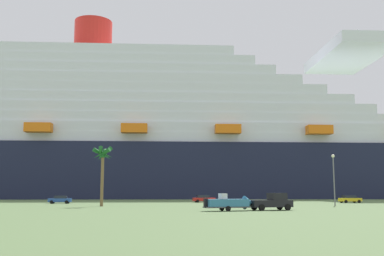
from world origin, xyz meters
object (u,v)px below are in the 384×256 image
object	(u,v)px
pickup_truck	(272,202)
small_boat_on_trailer	(232,203)
cruise_ship	(170,142)
parked_car_blue_suv	(60,199)
palm_tree	(103,158)
parked_car_red_hatchback	(204,199)
street_lamp	(334,172)
parked_car_yellow_taxi	(350,199)

from	to	relation	value
pickup_truck	small_boat_on_trailer	bearing A→B (deg)	-166.47
cruise_ship	small_boat_on_trailer	bearing A→B (deg)	-89.34
small_boat_on_trailer	parked_car_blue_suv	world-z (taller)	small_boat_on_trailer
pickup_truck	palm_tree	xyz separation A→B (m)	(-23.05, 18.21, 6.76)
palm_tree	small_boat_on_trailer	bearing A→B (deg)	-48.15
small_boat_on_trailer	parked_car_red_hatchback	size ratio (longest dim) A/B	1.48
cruise_ship	palm_tree	world-z (taller)	cruise_ship
cruise_ship	parked_car_blue_suv	size ratio (longest dim) A/B	57.22
palm_tree	street_lamp	bearing A→B (deg)	-0.40
parked_car_yellow_taxi	pickup_truck	bearing A→B (deg)	-127.94
parked_car_red_hatchback	small_boat_on_trailer	bearing A→B (deg)	-93.33
small_boat_on_trailer	pickup_truck	bearing A→B (deg)	13.53
palm_tree	street_lamp	distance (m)	39.47
small_boat_on_trailer	street_lamp	size ratio (longest dim) A/B	0.83
parked_car_yellow_taxi	parked_car_blue_suv	size ratio (longest dim) A/B	1.05
cruise_ship	street_lamp	size ratio (longest dim) A/B	28.56
small_boat_on_trailer	parked_car_blue_suv	xyz separation A→B (m)	(-27.08, 37.34, -0.13)
pickup_truck	parked_car_blue_suv	world-z (taller)	pickup_truck
small_boat_on_trailer	parked_car_yellow_taxi	bearing A→B (deg)	47.87
pickup_truck	parked_car_red_hatchback	xyz separation A→B (m)	(-3.01, 42.11, -0.21)
pickup_truck	parked_car_blue_suv	size ratio (longest dim) A/B	1.35
palm_tree	parked_car_red_hatchback	size ratio (longest dim) A/B	2.00
cruise_ship	pickup_truck	size ratio (longest dim) A/B	42.40
cruise_ship	parked_car_blue_suv	bearing A→B (deg)	-111.84
cruise_ship	pickup_truck	xyz separation A→B (m)	(6.72, -100.63, -18.56)
parked_car_yellow_taxi	parked_car_blue_suv	xyz separation A→B (m)	(-59.66, 1.32, -0.00)
cruise_ship	parked_car_blue_suv	xyz separation A→B (m)	(-25.90, -64.62, -18.77)
small_boat_on_trailer	parked_car_blue_suv	distance (m)	46.13
pickup_truck	street_lamp	xyz separation A→B (m)	(16.36, 17.94, 4.60)
pickup_truck	parked_car_yellow_taxi	size ratio (longest dim) A/B	1.28
street_lamp	parked_car_blue_suv	distance (m)	52.43
cruise_ship	palm_tree	size ratio (longest dim) A/B	25.54
pickup_truck	small_boat_on_trailer	size ratio (longest dim) A/B	0.81
palm_tree	parked_car_yellow_taxi	distance (m)	53.19
cruise_ship	parked_car_red_hatchback	bearing A→B (deg)	-86.37
cruise_ship	street_lamp	bearing A→B (deg)	-74.40
pickup_truck	parked_car_yellow_taxi	bearing A→B (deg)	52.06
pickup_truck	small_boat_on_trailer	xyz separation A→B (m)	(-5.54, -1.33, -0.08)
pickup_truck	parked_car_yellow_taxi	distance (m)	43.98
parked_car_blue_suv	palm_tree	bearing A→B (deg)	-61.71
small_boat_on_trailer	cruise_ship	bearing A→B (deg)	90.66
palm_tree	parked_car_red_hatchback	distance (m)	31.96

